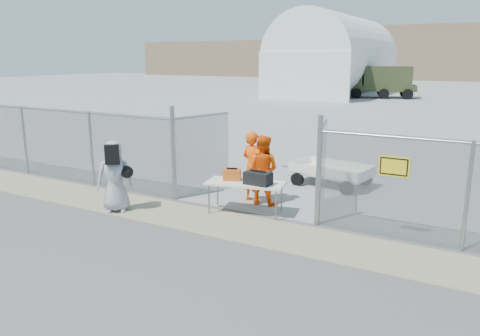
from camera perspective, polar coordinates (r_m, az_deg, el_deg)
The scene contains 13 objects.
ground at distance 10.04m, azimuth -5.64°, elevation -8.43°, with size 160.00×160.00×0.00m, color #3E3D3D.
tarmac_inside at distance 50.05m, azimuth 23.21°, elevation 8.00°, with size 160.00×80.00×0.01m, color gray.
dirt_strip at distance 10.82m, azimuth -2.61°, elevation -6.71°, with size 44.00×1.60×0.01m, color gray.
chain_link_fence at distance 11.33m, azimuth 0.00°, elevation -0.00°, with size 40.00×0.20×2.20m, color gray, non-canonical shape.
quonset_hangar at distance 50.05m, azimuth 11.65°, elevation 13.38°, with size 9.00×18.00×8.00m, color white, non-canonical shape.
folding_table at distance 11.35m, azimuth 0.66°, elevation -3.67°, with size 1.86×0.78×0.79m, color white, non-canonical shape.
orange_bag at distance 11.40m, azimuth -0.99°, elevation -0.82°, with size 0.43×0.29×0.27m, color #D65B1C.
black_duffel at distance 11.01m, azimuth 2.21°, elevation -1.25°, with size 0.62×0.37×0.30m, color black.
security_worker_left at distance 12.16m, azimuth 1.54°, elevation 0.13°, with size 0.69×0.45×1.88m, color #FB5408.
security_worker_right at distance 12.01m, azimuth 2.74°, elevation -0.22°, with size 0.88×0.68×1.80m, color #FB5408.
visitor at distance 11.81m, azimuth -15.02°, elevation -0.99°, with size 0.87×0.56×1.77m, color #999AA5.
utility_trailer at distance 14.09m, azimuth 11.11°, elevation -0.72°, with size 2.91×1.50×0.71m, color white, non-canonical shape.
military_truck at distance 46.35m, azimuth 16.87°, elevation 9.97°, with size 6.15×2.27×2.93m, color #323B1F, non-canonical shape.
Camera 1 is at (5.38, -7.62, 3.71)m, focal length 35.00 mm.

